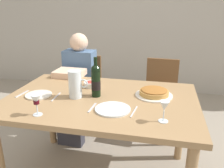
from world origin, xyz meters
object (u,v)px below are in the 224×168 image
Objects in this scene: baked_tart at (154,93)px; wine_glass_right_diner at (164,107)px; wine_bottle at (96,81)px; chair_left at (85,87)px; salad_bowl at (91,84)px; wine_glass_left_diner at (36,101)px; dinner_plate_left_setting at (113,109)px; diner_left at (77,84)px; dinner_plate_right_setting at (39,95)px; chair_right at (160,93)px; dining_table at (101,108)px; water_pitcher at (75,86)px.

wine_glass_right_diner reaches higher than baked_tart.
wine_bottle reaches higher than chair_left.
salad_bowl is at bearing 116.13° from chair_left.
salad_bowl is 0.64m from wine_glass_left_diner.
baked_tart is at bearing 13.19° from wine_bottle.
wine_glass_right_diner is 0.55× the size of dinner_plate_left_setting.
wine_glass_right_diner is 0.37m from dinner_plate_left_setting.
chair_left is at bearing 128.33° from wine_glass_right_diner.
diner_left is at bearing 124.88° from dinner_plate_left_setting.
chair_right is at bearing 45.22° from dinner_plate_right_setting.
wine_glass_right_diner is 0.65× the size of dinner_plate_right_setting.
baked_tart reaches higher than dinner_plate_left_setting.
chair_right is at bearing -162.96° from diner_left.
chair_left is (0.05, 0.96, -0.27)m from dinner_plate_right_setting.
wine_glass_right_diner is (0.49, -0.29, 0.19)m from dining_table.
water_pitcher reaches higher than baked_tart.
dinner_plate_left_setting is 0.65m from dinner_plate_right_setting.
water_pitcher is 1.03× the size of dinner_plate_right_setting.
baked_tart is at bearing 140.37° from chair_left.
water_pitcher is 1.57× the size of wine_glass_right_diner.
dining_table is 0.27m from water_pitcher.
dining_table is at bearing 48.40° from wine_glass_left_diner.
dinner_plate_left_setting reaches higher than dining_table.
dining_table is 1.29× the size of diner_left.
water_pitcher is at bearing -99.60° from salad_bowl.
wine_bottle is at bearing 116.90° from chair_left.
water_pitcher is at bearing 112.56° from diner_left.
dinner_plate_left_setting is at bearing 126.81° from diner_left.
wine_glass_left_diner is 0.57× the size of dinner_plate_left_setting.
dinner_plate_left_setting is at bearing -50.46° from wine_bottle.
diner_left reaches higher than chair_right.
diner_left reaches higher than dining_table.
chair_right is (0.91, 0.25, -0.12)m from diner_left.
salad_bowl is at bearing 40.27° from dinner_plate_right_setting.
diner_left is (-0.41, 0.63, -0.28)m from wine_bottle.
water_pitcher is at bearing 159.15° from wine_glass_right_diner.
chair_left is (-0.40, 0.86, -0.39)m from wine_bottle.
chair_right is at bearing -177.48° from chair_left.
wine_bottle is at bearing -166.81° from baked_tart.
dinner_plate_left_setting is at bearing -54.61° from dining_table.
dinner_plate_right_setting is 0.74m from diner_left.
dinner_plate_right_setting is 0.24× the size of chair_right.
dining_table is 10.44× the size of wine_glass_left_diner.
dinner_plate_left_setting is (0.18, -0.22, -0.13)m from wine_bottle.
wine_glass_right_diner is at bearing -79.32° from baked_tart.
wine_glass_left_diner reaches higher than dinner_plate_left_setting.
chair_right is (0.46, 0.90, -0.17)m from dining_table.
chair_right is at bearing 47.73° from salad_bowl.
chair_left is at bearing 95.02° from wine_glass_left_diner.
wine_glass_right_diner is 0.16× the size of chair_right.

